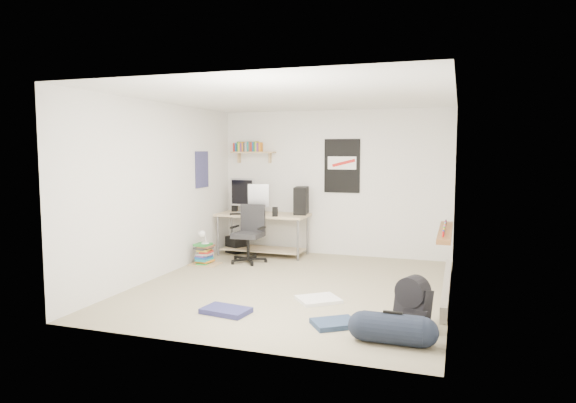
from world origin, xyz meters
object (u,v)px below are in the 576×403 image
(desk, at_px, (263,234))
(backpack, at_px, (412,310))
(duffel_bag, at_px, (392,329))
(office_chair, at_px, (248,232))
(book_stack, at_px, (205,255))

(desk, relative_size, backpack, 3.57)
(backpack, height_order, duffel_bag, duffel_bag)
(desk, xyz_separation_m, office_chair, (-0.01, -0.64, 0.12))
(duffel_bag, bearing_deg, desk, 128.04)
(office_chair, xyz_separation_m, duffel_bag, (2.67, -2.84, -0.35))
(backpack, bearing_deg, book_stack, 172.39)
(desk, height_order, duffel_bag, desk)
(duffel_bag, bearing_deg, office_chair, 133.88)
(duffel_bag, xyz_separation_m, book_stack, (-3.27, 2.48, 0.01))
(office_chair, height_order, backpack, office_chair)
(desk, xyz_separation_m, duffel_bag, (2.66, -3.47, -0.22))
(office_chair, relative_size, duffel_bag, 1.65)
(desk, distance_m, book_stack, 1.19)
(backpack, relative_size, duffel_bag, 0.77)
(office_chair, xyz_separation_m, backpack, (2.81, -2.35, -0.29))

